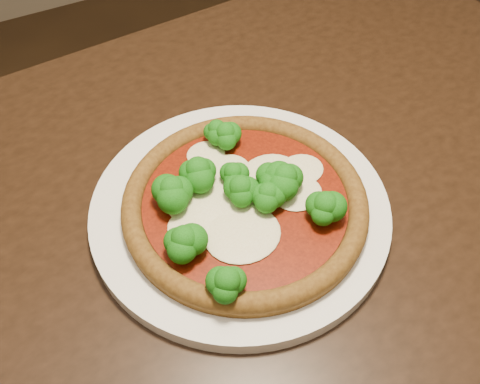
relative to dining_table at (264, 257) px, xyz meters
name	(u,v)px	position (x,y,z in m)	size (l,w,h in m)	color
dining_table	(264,257)	(0.00, 0.00, 0.00)	(1.23, 0.94, 0.75)	black
plate	(240,209)	(-0.03, 0.01, 0.11)	(0.35, 0.35, 0.02)	white
pizza	(243,200)	(-0.03, 0.01, 0.13)	(0.28, 0.28, 0.06)	brown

